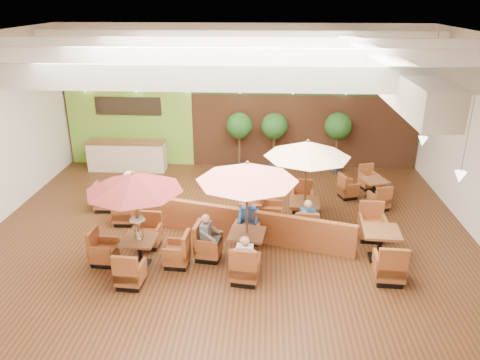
# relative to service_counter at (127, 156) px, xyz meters

# --- Properties ---
(room) EXTENTS (14.04, 14.00, 5.52)m
(room) POSITION_rel_service_counter_xyz_m (4.65, -3.88, 3.05)
(room) COLOR #381E0F
(room) RESTS_ON ground
(service_counter) EXTENTS (3.00, 0.75, 1.18)m
(service_counter) POSITION_rel_service_counter_xyz_m (0.00, 0.00, 0.00)
(service_counter) COLOR beige
(service_counter) RESTS_ON ground
(booth_divider) EXTENTS (6.50, 1.96, 0.93)m
(booth_divider) POSITION_rel_service_counter_xyz_m (4.63, -5.30, -0.12)
(booth_divider) COLOR brown
(booth_divider) RESTS_ON ground
(table_0) EXTENTS (2.54, 2.54, 2.58)m
(table_0) POSITION_rel_service_counter_xyz_m (2.28, -6.86, 1.17)
(table_0) COLOR brown
(table_0) RESTS_ON ground
(table_1) EXTENTS (2.64, 2.74, 2.75)m
(table_1) POSITION_rel_service_counter_xyz_m (4.91, -6.47, 1.39)
(table_1) COLOR brown
(table_1) RESTS_ON ground
(table_2) EXTENTS (2.57, 2.65, 2.69)m
(table_2) POSITION_rel_service_counter_xyz_m (6.54, -4.38, 1.35)
(table_2) COLOR brown
(table_2) RESTS_ON ground
(table_3) EXTENTS (2.42, 2.42, 1.50)m
(table_3) POSITION_rel_service_counter_xyz_m (1.20, -3.72, -0.17)
(table_3) COLOR brown
(table_3) RESTS_ON ground
(table_4) EXTENTS (0.99, 2.83, 1.05)m
(table_4) POSITION_rel_service_counter_xyz_m (8.44, -6.21, -0.18)
(table_4) COLOR brown
(table_4) RESTS_ON ground
(table_5) EXTENTS (1.71, 2.43, 0.86)m
(table_5) POSITION_rel_service_counter_xyz_m (8.85, -2.27, -0.26)
(table_5) COLOR brown
(table_5) RESTS_ON ground
(topiary_0) EXTENTS (0.99, 0.99, 2.31)m
(topiary_0) POSITION_rel_service_counter_xyz_m (4.40, 0.20, 1.13)
(topiary_0) COLOR black
(topiary_0) RESTS_ON ground
(topiary_1) EXTENTS (0.99, 0.99, 2.31)m
(topiary_1) POSITION_rel_service_counter_xyz_m (5.73, 0.20, 1.14)
(topiary_1) COLOR black
(topiary_1) RESTS_ON ground
(topiary_2) EXTENTS (1.02, 1.02, 2.36)m
(topiary_2) POSITION_rel_service_counter_xyz_m (8.13, 0.20, 1.18)
(topiary_2) COLOR black
(topiary_2) RESTS_ON ground
(diner_0) EXTENTS (0.41, 0.34, 0.81)m
(diner_0) POSITION_rel_service_counter_xyz_m (4.98, -7.47, 0.18)
(diner_0) COLOR white
(diner_0) RESTS_ON ground
(diner_1) EXTENTS (0.40, 0.32, 0.81)m
(diner_1) POSITION_rel_service_counter_xyz_m (4.98, -5.46, 0.18)
(diner_1) COLOR #2552A0
(diner_1) RESTS_ON ground
(diner_2) EXTENTS (0.36, 0.42, 0.82)m
(diner_2) POSITION_rel_service_counter_xyz_m (3.98, -6.47, 0.18)
(diner_2) COLOR slate
(diner_2) RESTS_ON ground
(diner_3) EXTENTS (0.40, 0.31, 0.82)m
(diner_3) POSITION_rel_service_counter_xyz_m (6.60, -5.37, 0.18)
(diner_3) COLOR #2552A0
(diner_3) RESTS_ON ground
(diner_4) EXTENTS (0.40, 0.34, 0.79)m
(diner_4) POSITION_rel_service_counter_xyz_m (6.60, -5.37, 0.17)
(diner_4) COLOR white
(diner_4) RESTS_ON ground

